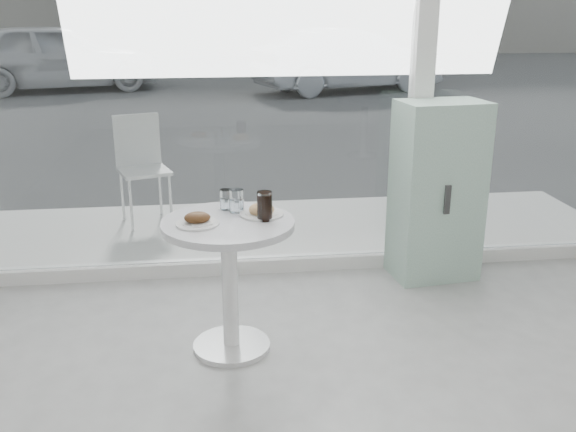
{
  "coord_description": "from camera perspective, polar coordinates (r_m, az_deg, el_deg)",
  "views": [
    {
      "loc": [
        -0.59,
        -1.37,
        1.87
      ],
      "look_at": [
        -0.2,
        1.7,
        0.85
      ],
      "focal_mm": 40.0,
      "sensor_mm": 36.0,
      "label": 1
    }
  ],
  "objects": [
    {
      "name": "storefront",
      "position": [
        4.42,
        1.48,
        16.19
      ],
      "size": [
        5.0,
        0.14,
        3.0
      ],
      "color": "white",
      "rests_on": "ground"
    },
    {
      "name": "main_table",
      "position": [
        3.53,
        -5.26,
        -3.8
      ],
      "size": [
        0.72,
        0.72,
        0.77
      ],
      "color": "white",
      "rests_on": "ground"
    },
    {
      "name": "patio_deck",
      "position": [
        5.52,
        -0.66,
        -1.27
      ],
      "size": [
        5.6,
        1.6,
        0.05
      ],
      "primitive_type": "cube",
      "color": "silver",
      "rests_on": "ground"
    },
    {
      "name": "street",
      "position": [
        17.48,
        -5.33,
        12.04
      ],
      "size": [
        40.0,
        24.0,
        0.0
      ],
      "primitive_type": "cube",
      "color": "#3D3D3D",
      "rests_on": "ground"
    },
    {
      "name": "mint_cabinet",
      "position": [
        4.61,
        13.1,
        2.15
      ],
      "size": [
        0.62,
        0.45,
        1.26
      ],
      "rotation": [
        0.0,
        0.0,
        0.12
      ],
      "color": "#85AA98",
      "rests_on": "ground"
    },
    {
      "name": "patio_chair",
      "position": [
        5.72,
        -12.87,
        4.71
      ],
      "size": [
        0.51,
        0.51,
        0.93
      ],
      "rotation": [
        0.0,
        0.0,
        0.32
      ],
      "color": "white",
      "rests_on": "patio_deck"
    },
    {
      "name": "car_white",
      "position": [
        15.76,
        -19.91,
        13.18
      ],
      "size": [
        4.79,
        2.87,
        1.53
      ],
      "primitive_type": "imported",
      "rotation": [
        0.0,
        0.0,
        1.82
      ],
      "color": "silver",
      "rests_on": "street"
    },
    {
      "name": "car_silver",
      "position": [
        14.78,
        5.34,
        13.61
      ],
      "size": [
        4.43,
        2.6,
        1.38
      ],
      "primitive_type": "imported",
      "rotation": [
        0.0,
        0.0,
        1.86
      ],
      "color": "#ADB0B5",
      "rests_on": "street"
    },
    {
      "name": "plate_fritter",
      "position": [
        3.4,
        -8.0,
        -0.34
      ],
      "size": [
        0.23,
        0.23,
        0.07
      ],
      "color": "silver",
      "rests_on": "main_table"
    },
    {
      "name": "plate_donut",
      "position": [
        3.53,
        -2.37,
        0.41
      ],
      "size": [
        0.24,
        0.24,
        0.06
      ],
      "color": "silver",
      "rests_on": "main_table"
    },
    {
      "name": "water_tumbler_a",
      "position": [
        3.63,
        -5.52,
        1.38
      ],
      "size": [
        0.07,
        0.07,
        0.11
      ],
      "color": "white",
      "rests_on": "main_table"
    },
    {
      "name": "water_tumbler_b",
      "position": [
        3.57,
        -4.61,
        1.23
      ],
      "size": [
        0.08,
        0.08,
        0.13
      ],
      "color": "white",
      "rests_on": "main_table"
    },
    {
      "name": "cola_glass",
      "position": [
        3.43,
        -2.09,
        0.85
      ],
      "size": [
        0.08,
        0.08,
        0.16
      ],
      "color": "white",
      "rests_on": "main_table"
    }
  ]
}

